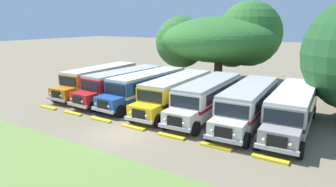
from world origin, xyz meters
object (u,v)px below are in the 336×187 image
at_px(parked_bus_slot_2, 147,86).
at_px(parked_bus_slot_5, 248,102).
at_px(broad_shade_tree, 223,39).
at_px(parked_bus_slot_6, 293,107).
at_px(parked_bus_slot_4, 208,96).
at_px(parked_bus_slot_0, 100,79).
at_px(parked_bus_slot_1, 124,83).
at_px(parked_bus_slot_3, 176,91).

bearing_deg(parked_bus_slot_2, parked_bus_slot_5, 88.37).
bearing_deg(broad_shade_tree, parked_bus_slot_6, -50.50).
height_order(parked_bus_slot_2, parked_bus_slot_4, same).
bearing_deg(broad_shade_tree, parked_bus_slot_5, -60.54).
relative_size(parked_bus_slot_0, broad_shade_tree, 0.73).
height_order(parked_bus_slot_6, broad_shade_tree, broad_shade_tree).
bearing_deg(broad_shade_tree, parked_bus_slot_2, -102.65).
distance_m(parked_bus_slot_1, parked_bus_slot_3, 6.33).
xyz_separation_m(parked_bus_slot_0, broad_shade_tree, (9.13, 11.86, 3.91)).
height_order(parked_bus_slot_4, parked_bus_slot_6, same).
xyz_separation_m(parked_bus_slot_1, broad_shade_tree, (5.54, 12.19, 3.91)).
relative_size(parked_bus_slot_0, parked_bus_slot_3, 1.00).
relative_size(parked_bus_slot_3, parked_bus_slot_4, 1.00).
bearing_deg(broad_shade_tree, parked_bus_slot_1, -114.45).
bearing_deg(broad_shade_tree, parked_bus_slot_4, -73.21).
relative_size(parked_bus_slot_0, parked_bus_slot_1, 1.00).
bearing_deg(parked_bus_slot_1, parked_bus_slot_2, 94.02).
height_order(parked_bus_slot_3, parked_bus_slot_6, same).
relative_size(parked_bus_slot_1, parked_bus_slot_3, 1.00).
bearing_deg(parked_bus_slot_5, broad_shade_tree, -152.96).
xyz_separation_m(parked_bus_slot_2, parked_bus_slot_6, (13.04, -0.40, 0.00)).
xyz_separation_m(parked_bus_slot_3, parked_bus_slot_4, (3.01, -0.00, 0.00)).
bearing_deg(parked_bus_slot_5, parked_bus_slot_3, -94.52).
xyz_separation_m(parked_bus_slot_1, parked_bus_slot_3, (6.32, -0.37, 0.00)).
xyz_separation_m(parked_bus_slot_0, parked_bus_slot_5, (16.36, -0.93, 0.00)).
xyz_separation_m(parked_bus_slot_1, parked_bus_slot_4, (9.33, -0.37, 0.00)).
bearing_deg(parked_bus_slot_4, parked_bus_slot_2, -95.60).
height_order(parked_bus_slot_0, parked_bus_slot_4, same).
bearing_deg(parked_bus_slot_1, parked_bus_slot_5, 90.06).
xyz_separation_m(parked_bus_slot_1, parked_bus_slot_2, (2.82, 0.06, 0.00)).
relative_size(parked_bus_slot_2, parked_bus_slot_6, 1.00).
bearing_deg(parked_bus_slot_6, broad_shade_tree, -142.10).
distance_m(parked_bus_slot_0, parked_bus_slot_4, 12.94).
xyz_separation_m(parked_bus_slot_0, parked_bus_slot_4, (12.92, -0.69, 0.00)).
bearing_deg(parked_bus_slot_0, parked_bus_slot_3, 84.19).
relative_size(parked_bus_slot_2, parked_bus_slot_4, 1.00).
height_order(parked_bus_slot_1, parked_bus_slot_5, same).
distance_m(parked_bus_slot_1, parked_bus_slot_6, 15.87).
relative_size(parked_bus_slot_2, parked_bus_slot_3, 1.00).
distance_m(parked_bus_slot_0, parked_bus_slot_2, 6.41).
relative_size(parked_bus_slot_5, parked_bus_slot_6, 1.00).
height_order(parked_bus_slot_2, parked_bus_slot_6, same).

